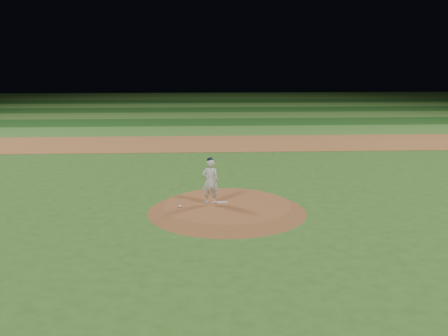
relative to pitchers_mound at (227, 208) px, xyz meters
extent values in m
plane|color=#315F1E|center=(0.00, 0.00, -0.12)|extent=(120.00, 120.00, 0.00)
cube|color=#9C5C30|center=(0.00, 14.00, -0.12)|extent=(70.00, 6.00, 0.02)
cube|color=#3C7229|center=(0.00, 19.50, -0.12)|extent=(70.00, 5.00, 0.02)
cube|color=#1A4717|center=(0.00, 24.50, -0.12)|extent=(70.00, 5.00, 0.02)
cube|color=#3B6825|center=(0.00, 29.50, -0.12)|extent=(70.00, 5.00, 0.02)
cube|color=#1A4716|center=(0.00, 34.50, -0.12)|extent=(70.00, 5.00, 0.02)
cube|color=#3F7329|center=(0.00, 39.50, -0.12)|extent=(70.00, 5.00, 0.02)
cube|color=#184516|center=(0.00, 44.50, -0.12)|extent=(70.00, 5.00, 0.02)
cone|color=brown|center=(0.00, 0.00, 0.00)|extent=(5.50, 5.50, 0.25)
cube|color=silver|center=(-0.24, 0.22, 0.14)|extent=(0.56, 0.19, 0.03)
ellipsoid|color=white|center=(-1.62, -0.27, 0.16)|extent=(0.12, 0.12, 0.07)
imported|color=white|center=(-0.57, 0.15, 0.91)|extent=(0.61, 0.43, 1.58)
ellipsoid|color=black|center=(-0.57, 0.15, 1.68)|extent=(0.22, 0.22, 0.15)
camera|label=1|loc=(-0.96, -16.61, 5.11)|focal=40.00mm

